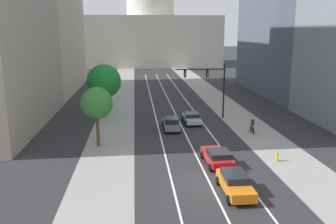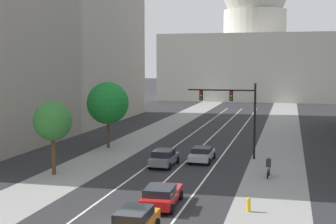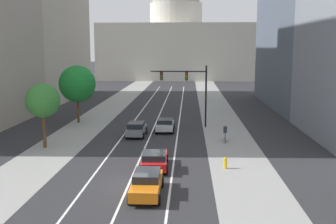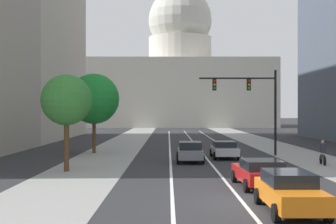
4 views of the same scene
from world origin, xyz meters
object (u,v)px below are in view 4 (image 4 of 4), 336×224
object	(u,v)px
car_silver	(222,149)
car_orange	(287,191)
cyclist	(321,153)
car_red	(258,172)
street_tree_near_left	(92,99)
street_tree_mid_left	(64,100)
car_gray	(188,151)
traffic_signal_mast	(251,96)
capitol_building	(178,80)

from	to	relation	value
car_silver	car_orange	bearing A→B (deg)	179.82
cyclist	car_silver	bearing A→B (deg)	57.20
car_red	street_tree_near_left	bearing A→B (deg)	27.85
street_tree_mid_left	car_gray	bearing A→B (deg)	33.91
car_silver	traffic_signal_mast	size ratio (longest dim) A/B	0.60
car_silver	car_red	xyz separation A→B (m)	(0.01, -14.31, 0.03)
capitol_building	street_tree_near_left	bearing A→B (deg)	-97.16
cyclist	street_tree_near_left	distance (m)	20.06
car_red	cyclist	size ratio (longest dim) A/B	2.71
cyclist	traffic_signal_mast	bearing A→B (deg)	31.01
car_silver	street_tree_near_left	bearing A→B (deg)	67.42
traffic_signal_mast	street_tree_mid_left	world-z (taller)	traffic_signal_mast
car_red	street_tree_near_left	distance (m)	22.26
car_orange	cyclist	world-z (taller)	cyclist
car_orange	cyclist	distance (m)	16.46
car_gray	street_tree_near_left	size ratio (longest dim) A/B	0.59
car_red	cyclist	bearing A→B (deg)	-35.70
capitol_building	car_red	world-z (taller)	capitol_building
traffic_signal_mast	cyclist	distance (m)	9.00
car_silver	street_tree_near_left	size ratio (longest dim) A/B	0.61
car_orange	street_tree_near_left	distance (m)	27.21
car_orange	street_tree_mid_left	size ratio (longest dim) A/B	0.78
car_gray	street_tree_mid_left	world-z (taller)	street_tree_mid_left
traffic_signal_mast	capitol_building	bearing A→B (deg)	92.98
car_gray	street_tree_mid_left	xyz separation A→B (m)	(-7.90, -5.31, 3.61)
cyclist	capitol_building	bearing A→B (deg)	9.48
car_silver	street_tree_near_left	distance (m)	12.66
car_orange	car_silver	size ratio (longest dim) A/B	1.08
car_orange	street_tree_near_left	xyz separation A→B (m)	(-11.06, 24.53, 4.05)
car_red	traffic_signal_mast	world-z (taller)	traffic_signal_mast
car_red	traffic_signal_mast	distance (m)	17.45
car_orange	car_gray	distance (m)	17.33
car_gray	traffic_signal_mast	distance (m)	8.73
car_red	street_tree_mid_left	world-z (taller)	street_tree_mid_left
capitol_building	car_silver	world-z (taller)	capitol_building
car_silver	car_gray	xyz separation A→B (m)	(-2.87, -2.88, 0.08)
traffic_signal_mast	street_tree_near_left	distance (m)	13.91
car_red	traffic_signal_mast	bearing A→B (deg)	-11.62
car_orange	car_silver	bearing A→B (deg)	-0.11
capitol_building	street_tree_mid_left	world-z (taller)	capitol_building
car_gray	car_orange	bearing A→B (deg)	-169.77
street_tree_mid_left	traffic_signal_mast	bearing A→B (deg)	38.23
car_orange	car_gray	bearing A→B (deg)	9.40
car_orange	traffic_signal_mast	bearing A→B (deg)	-6.93
car_gray	cyclist	distance (m)	9.31
traffic_signal_mast	street_tree_mid_left	size ratio (longest dim) A/B	1.20
capitol_building	car_orange	distance (m)	101.75
car_silver	traffic_signal_mast	xyz separation A→B (m)	(2.67, 2.40, 4.29)
car_red	car_orange	bearing A→B (deg)	177.38
traffic_signal_mast	street_tree_near_left	size ratio (longest dim) A/B	1.02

